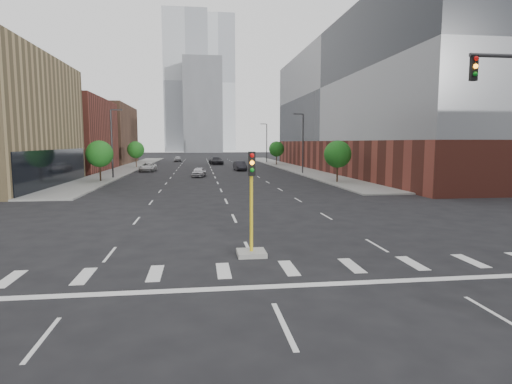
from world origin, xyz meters
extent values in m
plane|color=black|center=(0.00, 0.00, 0.00)|extent=(400.00, 400.00, 0.00)
cube|color=gray|center=(-15.00, 74.00, 0.07)|extent=(5.00, 92.00, 0.15)
cube|color=gray|center=(15.00, 74.00, 0.07)|extent=(5.00, 92.00, 0.15)
cube|color=brown|center=(-27.50, 66.00, 6.00)|extent=(20.00, 22.00, 12.00)
cube|color=brown|center=(-27.50, 92.00, 6.50)|extent=(20.00, 24.00, 13.00)
cube|color=brown|center=(29.50, 60.00, 2.50)|extent=(24.00, 70.00, 5.00)
cube|color=slate|center=(29.50, 60.00, 13.50)|extent=(24.00, 70.00, 17.00)
cube|color=#B2B7BC|center=(-8.00, 220.00, 35.00)|extent=(22.00, 22.00, 70.00)
cube|color=#B2B7BC|center=(10.00, 260.00, 40.00)|extent=(20.00, 20.00, 80.00)
cube|color=slate|center=(0.00, 200.00, 22.00)|extent=(18.00, 18.00, 44.00)
cube|color=#999993|center=(0.00, 9.00, 0.10)|extent=(1.20, 1.20, 0.20)
cylinder|color=gold|center=(0.00, 9.00, 1.80)|extent=(0.14, 0.14, 3.20)
cube|color=black|center=(0.00, 8.82, 3.90)|extent=(0.28, 0.18, 1.00)
sphere|color=red|center=(0.00, 8.72, 4.25)|extent=(0.18, 0.18, 0.18)
sphere|color=orange|center=(0.00, 8.72, 3.95)|extent=(0.18, 0.18, 0.18)
sphere|color=#0C7F19|center=(0.00, 8.72, 3.65)|extent=(0.18, 0.18, 0.18)
cube|color=black|center=(8.70, 7.50, 7.70)|extent=(0.28, 0.18, 1.00)
sphere|color=red|center=(8.70, 7.38, 8.05)|extent=(0.18, 0.18, 0.18)
sphere|color=orange|center=(8.70, 7.38, 7.75)|extent=(0.18, 0.18, 0.18)
sphere|color=#0C7F19|center=(8.70, 7.38, 7.45)|extent=(0.18, 0.18, 0.18)
cylinder|color=#2D2D30|center=(13.50, 55.00, 4.50)|extent=(0.20, 0.20, 9.00)
cube|color=#2D2D30|center=(12.70, 55.00, 9.00)|extent=(1.40, 0.22, 0.15)
cylinder|color=#2D2D30|center=(13.50, 90.00, 4.50)|extent=(0.20, 0.20, 9.00)
cube|color=#2D2D30|center=(12.70, 90.00, 9.00)|extent=(1.40, 0.22, 0.15)
cylinder|color=#2D2D30|center=(-13.50, 50.00, 4.50)|extent=(0.20, 0.20, 9.00)
cube|color=#2D2D30|center=(-12.70, 50.00, 9.00)|extent=(1.40, 0.22, 0.15)
cylinder|color=#382619|center=(-14.00, 45.00, 1.02)|extent=(0.20, 0.20, 1.75)
sphere|color=#175115|center=(-14.00, 45.00, 3.40)|extent=(3.20, 3.20, 3.20)
cylinder|color=#382619|center=(-14.00, 75.00, 1.02)|extent=(0.20, 0.20, 1.75)
sphere|color=#175115|center=(-14.00, 75.00, 3.40)|extent=(3.20, 3.20, 3.20)
cylinder|color=#382619|center=(14.00, 40.00, 1.02)|extent=(0.20, 0.20, 1.75)
sphere|color=#175115|center=(14.00, 40.00, 3.40)|extent=(3.20, 3.20, 3.20)
cylinder|color=#382619|center=(14.00, 80.00, 1.02)|extent=(0.20, 0.20, 1.75)
sphere|color=#175115|center=(14.00, 80.00, 3.40)|extent=(3.20, 3.20, 3.20)
imported|color=silver|center=(-2.19, 51.30, 0.68)|extent=(2.28, 4.23, 1.37)
imported|color=#222228|center=(4.72, 63.63, 0.80)|extent=(2.05, 4.95, 1.59)
imported|color=silver|center=(-10.50, 63.50, 0.73)|extent=(2.55, 5.30, 1.45)
imported|color=black|center=(1.50, 84.12, 0.83)|extent=(3.24, 6.04, 1.66)
imported|color=#A3A3A7|center=(-7.42, 99.60, 0.72)|extent=(1.93, 4.33, 1.45)
camera|label=1|loc=(-2.14, -8.57, 4.77)|focal=30.00mm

